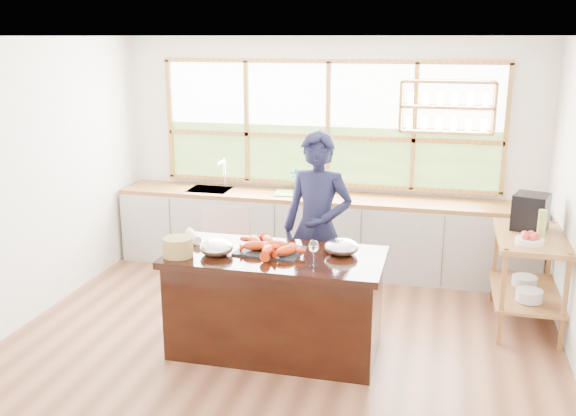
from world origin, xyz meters
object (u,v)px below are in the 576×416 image
(island, at_px, (276,303))
(espresso_machine, at_px, (531,212))
(wicker_basket, at_px, (178,247))
(cook, at_px, (317,229))

(island, bearing_deg, espresso_machine, 30.73)
(espresso_machine, bearing_deg, wicker_basket, -134.45)
(island, height_order, cook, cook)
(wicker_basket, bearing_deg, island, 17.30)
(espresso_machine, height_order, wicker_basket, espresso_machine)
(cook, relative_size, wicker_basket, 7.32)
(island, xyz_separation_m, cook, (0.22, 0.72, 0.48))
(island, distance_m, cook, 0.89)
(cook, xyz_separation_m, wicker_basket, (-1.01, -0.96, 0.05))
(espresso_machine, relative_size, wicker_basket, 1.36)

